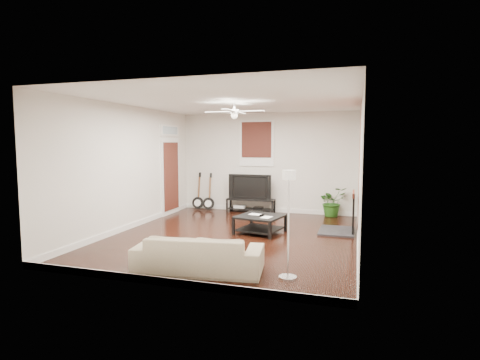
{
  "coord_description": "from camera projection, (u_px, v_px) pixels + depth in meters",
  "views": [
    {
      "loc": [
        2.43,
        -7.52,
        1.95
      ],
      "look_at": [
        0.0,
        0.4,
        1.15
      ],
      "focal_mm": 28.49,
      "sensor_mm": 36.0,
      "label": 1
    }
  ],
  "objects": [
    {
      "name": "door_left",
      "position": [
        171.0,
        169.0,
        10.46
      ],
      "size": [
        0.08,
        1.0,
        2.5
      ],
      "primitive_type": "cube",
      "color": "white",
      "rests_on": "wall_left"
    },
    {
      "name": "room",
      "position": [
        234.0,
        170.0,
        7.92
      ],
      "size": [
        5.01,
        6.01,
        2.81
      ],
      "color": "black",
      "rests_on": "ground"
    },
    {
      "name": "guitar_left",
      "position": [
        198.0,
        191.0,
        11.21
      ],
      "size": [
        0.37,
        0.28,
        1.11
      ],
      "primitive_type": null,
      "rotation": [
        0.0,
        0.0,
        0.11
      ],
      "color": "black",
      "rests_on": "floor"
    },
    {
      "name": "brick_accent",
      "position": [
        359.0,
        169.0,
        8.14
      ],
      "size": [
        0.02,
        2.2,
        2.8
      ],
      "primitive_type": "cube",
      "color": "brown",
      "rests_on": "floor"
    },
    {
      "name": "fireplace",
      "position": [
        344.0,
        212.0,
        8.31
      ],
      "size": [
        0.8,
        1.1,
        0.92
      ],
      "primitive_type": "cube",
      "color": "black",
      "rests_on": "floor"
    },
    {
      "name": "tv",
      "position": [
        251.0,
        186.0,
        10.77
      ],
      "size": [
        1.22,
        0.16,
        0.7
      ],
      "primitive_type": "imported",
      "color": "black",
      "rests_on": "tv_stand"
    },
    {
      "name": "window_back",
      "position": [
        257.0,
        143.0,
        10.78
      ],
      "size": [
        1.0,
        0.06,
        1.3
      ],
      "primitive_type": "cube",
      "color": "black",
      "rests_on": "wall_back"
    },
    {
      "name": "ceiling_fan",
      "position": [
        234.0,
        112.0,
        7.8
      ],
      "size": [
        1.24,
        1.24,
        0.32
      ],
      "primitive_type": null,
      "color": "white",
      "rests_on": "ceiling"
    },
    {
      "name": "sofa",
      "position": [
        199.0,
        253.0,
        5.79
      ],
      "size": [
        2.02,
        1.02,
        0.57
      ],
      "primitive_type": "imported",
      "rotation": [
        0.0,
        0.0,
        3.28
      ],
      "color": "tan",
      "rests_on": "floor"
    },
    {
      "name": "floor_lamp",
      "position": [
        288.0,
        225.0,
        5.44
      ],
      "size": [
        0.29,
        0.29,
        1.58
      ],
      "primitive_type": null,
      "rotation": [
        0.0,
        0.0,
        0.14
      ],
      "color": "silver",
      "rests_on": "floor"
    },
    {
      "name": "tv_stand",
      "position": [
        251.0,
        206.0,
        10.8
      ],
      "size": [
        1.36,
        0.36,
        0.38
      ],
      "primitive_type": "cube",
      "color": "black",
      "rests_on": "floor"
    },
    {
      "name": "coffee_table",
      "position": [
        260.0,
        224.0,
        8.3
      ],
      "size": [
        1.07,
        1.07,
        0.38
      ],
      "primitive_type": "cube",
      "rotation": [
        0.0,
        0.0,
        -0.2
      ],
      "color": "black",
      "rests_on": "floor"
    },
    {
      "name": "potted_plant",
      "position": [
        332.0,
        202.0,
        10.16
      ],
      "size": [
        0.94,
        0.92,
        0.79
      ],
      "primitive_type": "imported",
      "rotation": [
        0.0,
        0.0,
        0.63
      ],
      "color": "#215217",
      "rests_on": "floor"
    },
    {
      "name": "guitar_right",
      "position": [
        208.0,
        191.0,
        11.08
      ],
      "size": [
        0.38,
        0.31,
        1.11
      ],
      "primitive_type": null,
      "rotation": [
        0.0,
        0.0,
        0.21
      ],
      "color": "black",
      "rests_on": "floor"
    }
  ]
}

